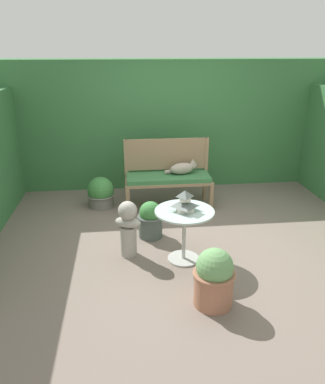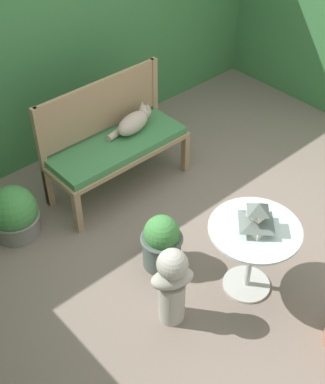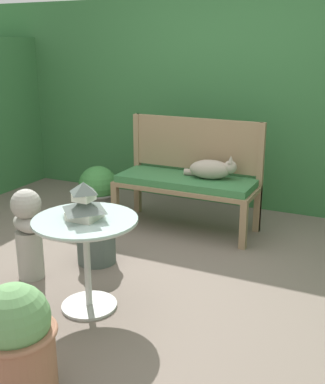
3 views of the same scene
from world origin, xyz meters
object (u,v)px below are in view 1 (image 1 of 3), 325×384
object	(u,v)px
potted_plant_bench_right	(101,193)
garden_bust	(128,227)
cat	(183,168)
patio_table	(184,221)
pagoda_birdhouse	(185,202)
potted_plant_hedge_corner	(150,220)
potted_plant_table_far	(214,278)
garden_bench	(168,180)

from	to	relation	value
potted_plant_bench_right	garden_bust	bearing A→B (deg)	-75.66
potted_plant_bench_right	cat	bearing A→B (deg)	-2.58
patio_table	cat	bearing A→B (deg)	81.41
pagoda_birdhouse	potted_plant_hedge_corner	size ratio (longest dim) A/B	0.50
potted_plant_table_far	potted_plant_hedge_corner	xyz separation A→B (m)	(-0.50, 1.48, -0.05)
potted_plant_table_far	potted_plant_bench_right	bearing A→B (deg)	114.80
patio_table	pagoda_birdhouse	distance (m)	0.24
patio_table	potted_plant_hedge_corner	world-z (taller)	patio_table
potted_plant_hedge_corner	potted_plant_bench_right	bearing A→B (deg)	122.11
patio_table	potted_plant_hedge_corner	size ratio (longest dim) A/B	1.38
garden_bench	potted_plant_table_far	bearing A→B (deg)	-86.82
cat	potted_plant_hedge_corner	size ratio (longest dim) A/B	1.04
garden_bench	pagoda_birdhouse	size ratio (longest dim) A/B	5.37
pagoda_birdhouse	potted_plant_bench_right	bearing A→B (deg)	120.96
pagoda_birdhouse	cat	bearing A→B (deg)	81.41
patio_table	pagoda_birdhouse	bearing A→B (deg)	97.13
garden_bench	potted_plant_bench_right	distance (m)	1.09
potted_plant_hedge_corner	pagoda_birdhouse	bearing A→B (deg)	-61.15
potted_plant_table_far	garden_bust	bearing A→B (deg)	127.76
pagoda_birdhouse	potted_plant_table_far	distance (m)	0.98
garden_bust	patio_table	bearing A→B (deg)	7.94
garden_bench	garden_bust	size ratio (longest dim) A/B	1.92
garden_bench	potted_plant_table_far	distance (m)	2.49
garden_bust	potted_plant_hedge_corner	xyz separation A→B (m)	(0.30, 0.45, -0.14)
cat	garden_bust	size ratio (longest dim) A/B	0.74
cat	potted_plant_table_far	distance (m)	2.56
cat	garden_bust	xyz separation A→B (m)	(-0.90, -1.51, -0.23)
pagoda_birdhouse	potted_plant_hedge_corner	bearing A→B (deg)	118.85
cat	potted_plant_bench_right	distance (m)	1.36
pagoda_birdhouse	patio_table	bearing A→B (deg)	-82.87
garden_bust	potted_plant_bench_right	world-z (taller)	garden_bust
patio_table	potted_plant_table_far	size ratio (longest dim) A/B	1.14
cat	potted_plant_hedge_corner	xyz separation A→B (m)	(-0.60, -1.06, -0.36)
cat	garden_bust	world-z (taller)	cat
garden_bench	potted_plant_hedge_corner	xyz separation A→B (m)	(-0.36, -1.00, -0.19)
cat	potted_plant_hedge_corner	world-z (taller)	cat
cat	potted_plant_bench_right	bearing A→B (deg)	165.90
garden_bust	pagoda_birdhouse	bearing A→B (deg)	7.94
potted_plant_bench_right	potted_plant_hedge_corner	size ratio (longest dim) A/B	0.96
patio_table	potted_plant_bench_right	size ratio (longest dim) A/B	1.44
patio_table	potted_plant_bench_right	xyz separation A→B (m)	(-1.05, 1.75, -0.29)
garden_bench	garden_bust	bearing A→B (deg)	-114.58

